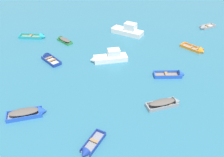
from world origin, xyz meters
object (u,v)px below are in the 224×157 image
object	(u,v)px
motor_launch_white_distant_center	(125,30)
rowboat_green_back_row_center	(63,39)
rowboat_grey_center	(204,27)
rowboat_orange_midfield_right	(198,50)
rowboat_deep_blue_foreground_center	(48,58)
motor_launch_white_near_camera	(108,57)
rowboat_blue_cluster_inner	(175,75)
rowboat_grey_outer_right	(167,103)
rowboat_blue_far_right	(31,112)
rowboat_turquoise_back_row_left	(38,37)
rowboat_deep_blue_far_left	(89,149)

from	to	relation	value
motor_launch_white_distant_center	rowboat_green_back_row_center	distance (m)	10.97
rowboat_grey_center	motor_launch_white_distant_center	bearing A→B (deg)	-177.03
rowboat_orange_midfield_right	rowboat_deep_blue_foreground_center	world-z (taller)	rowboat_deep_blue_foreground_center
motor_launch_white_near_camera	rowboat_deep_blue_foreground_center	bearing A→B (deg)	171.19
rowboat_grey_center	rowboat_green_back_row_center	size ratio (longest dim) A/B	1.07
rowboat_grey_center	motor_launch_white_distant_center	size ratio (longest dim) A/B	0.59
motor_launch_white_near_camera	rowboat_blue_cluster_inner	xyz separation A→B (m)	(8.43, -4.85, -0.35)
rowboat_grey_center	rowboat_blue_cluster_inner	distance (m)	18.08
motor_launch_white_near_camera	rowboat_grey_outer_right	bearing A→B (deg)	-61.37
motor_launch_white_distant_center	rowboat_blue_cluster_inner	bearing A→B (deg)	-72.05
rowboat_grey_outer_right	rowboat_green_back_row_center	world-z (taller)	rowboat_grey_outer_right
rowboat_orange_midfield_right	motor_launch_white_near_camera	bearing A→B (deg)	-173.63
rowboat_orange_midfield_right	rowboat_blue_cluster_inner	bearing A→B (deg)	-131.33
rowboat_blue_far_right	rowboat_turquoise_back_row_left	distance (m)	19.62
rowboat_deep_blue_far_left	rowboat_deep_blue_foreground_center	world-z (taller)	rowboat_deep_blue_foreground_center
rowboat_green_back_row_center	rowboat_blue_cluster_inner	bearing A→B (deg)	-38.43
rowboat_deep_blue_far_left	rowboat_grey_center	bearing A→B (deg)	49.85
rowboat_turquoise_back_row_left	rowboat_deep_blue_foreground_center	xyz separation A→B (m)	(2.52, -7.56, -0.01)
motor_launch_white_near_camera	rowboat_green_back_row_center	distance (m)	10.10
rowboat_orange_midfield_right	motor_launch_white_distant_center	bearing A→B (deg)	143.08
rowboat_turquoise_back_row_left	rowboat_grey_outer_right	distance (m)	25.72
rowboat_turquoise_back_row_left	rowboat_deep_blue_foreground_center	bearing A→B (deg)	-71.60
rowboat_deep_blue_foreground_center	rowboat_grey_outer_right	world-z (taller)	rowboat_deep_blue_foreground_center
motor_launch_white_near_camera	rowboat_deep_blue_far_left	bearing A→B (deg)	-101.17
rowboat_green_back_row_center	rowboat_blue_cluster_inner	distance (m)	19.61
rowboat_deep_blue_foreground_center	rowboat_blue_cluster_inner	world-z (taller)	rowboat_deep_blue_foreground_center
rowboat_turquoise_back_row_left	motor_launch_white_distant_center	xyz separation A→B (m)	(15.07, 0.34, 0.46)
rowboat_deep_blue_foreground_center	rowboat_green_back_row_center	size ratio (longest dim) A/B	1.15
rowboat_deep_blue_far_left	rowboat_blue_cluster_inner	bearing A→B (deg)	43.65
rowboat_deep_blue_far_left	rowboat_green_back_row_center	xyz separation A→B (m)	(-3.80, 23.22, 0.09)
rowboat_deep_blue_foreground_center	rowboat_blue_cluster_inner	bearing A→B (deg)	-19.90
motor_launch_white_distant_center	rowboat_green_back_row_center	bearing A→B (deg)	-169.96
rowboat_grey_center	rowboat_green_back_row_center	distance (m)	25.78
motor_launch_white_near_camera	rowboat_blue_cluster_inner	bearing A→B (deg)	-29.92
rowboat_deep_blue_foreground_center	rowboat_turquoise_back_row_left	bearing A→B (deg)	108.40
rowboat_deep_blue_far_left	rowboat_turquoise_back_row_left	xyz separation A→B (m)	(-8.07, 24.79, 0.04)
motor_launch_white_near_camera	rowboat_grey_center	xyz separation A→B (m)	(18.71, 10.02, -0.38)
rowboat_orange_midfield_right	rowboat_green_back_row_center	world-z (taller)	rowboat_orange_midfield_right
rowboat_deep_blue_far_left	rowboat_turquoise_back_row_left	distance (m)	26.07
rowboat_turquoise_back_row_left	rowboat_blue_far_right	bearing A→B (deg)	-83.93
rowboat_deep_blue_far_left	rowboat_orange_midfield_right	world-z (taller)	rowboat_orange_midfield_right
rowboat_turquoise_back_row_left	motor_launch_white_distant_center	bearing A→B (deg)	1.28
rowboat_deep_blue_foreground_center	motor_launch_white_distant_center	xyz separation A→B (m)	(12.55, 7.90, 0.46)
rowboat_green_back_row_center	rowboat_blue_cluster_inner	size ratio (longest dim) A/B	0.80
motor_launch_white_near_camera	rowboat_orange_midfield_right	xyz separation A→B (m)	(14.07, 1.57, -0.39)
rowboat_grey_center	rowboat_blue_cluster_inner	xyz separation A→B (m)	(-10.28, -14.87, 0.03)
rowboat_blue_cluster_inner	rowboat_grey_center	bearing A→B (deg)	55.33
rowboat_grey_center	rowboat_turquoise_back_row_left	world-z (taller)	rowboat_turquoise_back_row_left
motor_launch_white_near_camera	rowboat_deep_blue_foreground_center	size ratio (longest dim) A/B	1.43
rowboat_blue_far_right	rowboat_grey_outer_right	size ratio (longest dim) A/B	1.03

